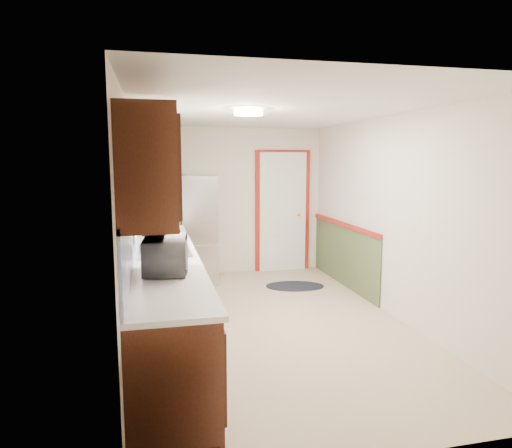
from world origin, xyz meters
TOP-DOWN VIEW (x-y plane):
  - room_shell at (0.00, 0.00)m, footprint 3.20×5.20m
  - kitchen_run at (-1.24, -0.29)m, footprint 0.63×4.00m
  - back_wall_trim at (0.99, 2.21)m, footprint 1.12×2.30m
  - ceiling_fixture at (-0.30, -0.20)m, footprint 0.30×0.30m
  - microwave at (-1.20, -1.10)m, footprint 0.33×0.55m
  - refrigerator at (-0.67, 2.05)m, footprint 0.74×0.72m
  - rug at (0.74, 1.41)m, footprint 0.96×0.71m
  - cooktop at (-1.19, 1.09)m, footprint 0.49×0.58m

SIDE VIEW (x-z plane):
  - rug at x=0.74m, z-range 0.00..0.01m
  - kitchen_run at x=-1.24m, z-range -0.29..1.91m
  - refrigerator at x=-0.67m, z-range 0.00..1.64m
  - back_wall_trim at x=0.99m, z-range -0.15..1.93m
  - cooktop at x=-1.19m, z-range 0.94..0.96m
  - microwave at x=-1.20m, z-range 0.94..1.30m
  - room_shell at x=0.00m, z-range -0.06..2.46m
  - ceiling_fixture at x=-0.30m, z-range 2.33..2.39m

